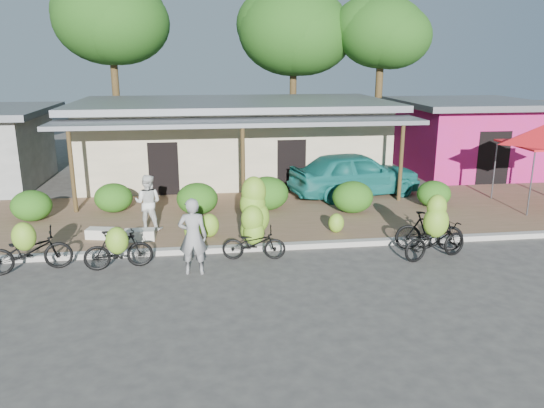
{
  "coord_description": "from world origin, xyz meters",
  "views": [
    {
      "loc": [
        -1.36,
        -11.57,
        5.09
      ],
      "look_at": [
        0.49,
        2.34,
        1.2
      ],
      "focal_mm": 35.0,
      "sensor_mm": 36.0,
      "label": 1
    }
  ],
  "objects": [
    {
      "name": "bike_left",
      "position": [
        -3.49,
        1.05,
        0.58
      ],
      "size": [
        1.73,
        1.22,
        1.28
      ],
      "rotation": [
        0.0,
        0.0,
        1.72
      ],
      "color": "black",
      "rests_on": "ground"
    },
    {
      "name": "tree_center_right",
      "position": [
        3.31,
        16.61,
        6.51
      ],
      "size": [
        5.76,
        5.69,
        8.68
      ],
      "color": "#49361D",
      "rests_on": "ground"
    },
    {
      "name": "teal_van",
      "position": [
        4.21,
        7.0,
        0.95
      ],
      "size": [
        5.17,
        2.95,
        1.66
      ],
      "primitive_type": "imported",
      "rotation": [
        0.0,
        0.0,
        1.79
      ],
      "color": "#19716B",
      "rests_on": "sidewalk"
    },
    {
      "name": "hedge_5",
      "position": [
        6.48,
        5.15,
        0.57
      ],
      "size": [
        1.16,
        1.04,
        0.9
      ],
      "primitive_type": "ellipsoid",
      "color": "#215F15",
      "rests_on": "sidewalk"
    },
    {
      "name": "hedge_0",
      "position": [
        -6.73,
        5.26,
        0.61
      ],
      "size": [
        1.25,
        1.12,
        0.97
      ],
      "primitive_type": "ellipsoid",
      "color": "#215F15",
      "rests_on": "sidewalk"
    },
    {
      "name": "hedge_1",
      "position": [
        -4.33,
        5.93,
        0.6
      ],
      "size": [
        1.24,
        1.11,
        0.97
      ],
      "primitive_type": "ellipsoid",
      "color": "#215F15",
      "rests_on": "sidewalk"
    },
    {
      "name": "hedge_4",
      "position": [
        3.51,
        4.82,
        0.65
      ],
      "size": [
        1.35,
        1.21,
        1.05
      ],
      "primitive_type": "ellipsoid",
      "color": "#215F15",
      "rests_on": "sidewalk"
    },
    {
      "name": "loose_banana_c",
      "position": [
        2.46,
        2.85,
        0.41
      ],
      "size": [
        0.46,
        0.39,
        0.58
      ],
      "primitive_type": "ellipsoid",
      "color": "#7EAF2B",
      "rests_on": "sidewalk"
    },
    {
      "name": "loose_banana_a",
      "position": [
        -1.7,
        2.68,
        0.42
      ],
      "size": [
        0.49,
        0.41,
        0.61
      ],
      "primitive_type": "ellipsoid",
      "color": "#7EAF2B",
      "rests_on": "sidewalk"
    },
    {
      "name": "loose_banana_b",
      "position": [
        -1.23,
        2.95,
        0.46
      ],
      "size": [
        0.55,
        0.47,
        0.69
      ],
      "primitive_type": "ellipsoid",
      "color": "#7EAF2B",
      "rests_on": "sidewalk"
    },
    {
      "name": "bike_far_right",
      "position": [
        4.56,
        0.76,
        0.5
      ],
      "size": [
        2.0,
        1.14,
        0.99
      ],
      "rotation": [
        0.0,
        0.0,
        1.84
      ],
      "color": "black",
      "rests_on": "ground"
    },
    {
      "name": "shop_main",
      "position": [
        0.0,
        10.93,
        1.72
      ],
      "size": [
        13.0,
        8.5,
        3.35
      ],
      "color": "beige",
      "rests_on": "ground"
    },
    {
      "name": "bike_far_left",
      "position": [
        -5.63,
        1.18,
        0.59
      ],
      "size": [
        2.12,
        1.44,
        1.46
      ],
      "rotation": [
        0.0,
        0.0,
        1.8
      ],
      "color": "black",
      "rests_on": "ground"
    },
    {
      "name": "tree_far_center",
      "position": [
        -5.69,
        16.11,
        6.96
      ],
      "size": [
        5.48,
        5.39,
        9.01
      ],
      "color": "#49361D",
      "rests_on": "ground"
    },
    {
      "name": "sack_near",
      "position": [
        -3.19,
        2.93,
        0.27
      ],
      "size": [
        0.86,
        0.41,
        0.3
      ],
      "primitive_type": "cube",
      "rotation": [
        0.0,
        0.0,
        -0.02
      ],
      "color": "beige",
      "rests_on": "sidewalk"
    },
    {
      "name": "shop_pink",
      "position": [
        10.5,
        10.99,
        1.67
      ],
      "size": [
        6.0,
        6.0,
        3.25
      ],
      "color": "#B61C5D",
      "rests_on": "ground"
    },
    {
      "name": "hedge_3",
      "position": [
        0.75,
        5.53,
        0.69
      ],
      "size": [
        1.45,
        1.31,
        1.13
      ],
      "primitive_type": "ellipsoid",
      "color": "#215F15",
      "rests_on": "sidewalk"
    },
    {
      "name": "sidewalk",
      "position": [
        0.0,
        5.0,
        0.06
      ],
      "size": [
        60.0,
        6.0,
        0.12
      ],
      "primitive_type": "cube",
      "color": "#845F47",
      "rests_on": "ground"
    },
    {
      "name": "sack_far",
      "position": [
        -4.32,
        3.25,
        0.26
      ],
      "size": [
        0.81,
        0.53,
        0.28
      ],
      "primitive_type": "cube",
      "rotation": [
        0.0,
        0.0,
        -0.21
      ],
      "color": "beige",
      "rests_on": "sidewalk"
    },
    {
      "name": "bike_center",
      "position": [
        -0.08,
        1.66,
        0.88
      ],
      "size": [
        1.7,
        1.23,
        2.09
      ],
      "rotation": [
        0.0,
        0.0,
        1.46
      ],
      "color": "black",
      "rests_on": "ground"
    },
    {
      "name": "bystander",
      "position": [
        -3.01,
        3.88,
        0.95
      ],
      "size": [
        0.94,
        0.81,
        1.67
      ],
      "primitive_type": "imported",
      "rotation": [
        0.0,
        0.0,
        2.89
      ],
      "color": "silver",
      "rests_on": "sidewalk"
    },
    {
      "name": "ground",
      "position": [
        0.0,
        0.0,
        0.0
      ],
      "size": [
        100.0,
        100.0,
        0.0
      ],
      "primitive_type": "plane",
      "color": "#3F3D3A",
      "rests_on": "ground"
    },
    {
      "name": "vendor",
      "position": [
        -1.66,
        0.6,
        0.95
      ],
      "size": [
        0.73,
        0.51,
        1.9
      ],
      "primitive_type": "imported",
      "rotation": [
        0.0,
        0.0,
        3.06
      ],
      "color": "gray",
      "rests_on": "ground"
    },
    {
      "name": "curb",
      "position": [
        0.0,
        2.0,
        0.07
      ],
      "size": [
        60.0,
        0.25,
        0.15
      ],
      "primitive_type": "cube",
      "color": "#A8A399",
      "rests_on": "ground"
    },
    {
      "name": "tree_near_right",
      "position": [
        7.31,
        14.61,
        6.34
      ],
      "size": [
        4.46,
        4.28,
        8.01
      ],
      "color": "#49361D",
      "rests_on": "ground"
    },
    {
      "name": "hedge_2",
      "position": [
        -1.58,
        5.29,
        0.64
      ],
      "size": [
        1.34,
        1.2,
        1.04
      ],
      "primitive_type": "ellipsoid",
      "color": "#215F15",
      "rests_on": "sidewalk"
    },
    {
      "name": "bike_right",
      "position": [
        4.63,
        1.19,
        0.73
      ],
      "size": [
        1.89,
        1.36,
        1.73
      ],
      "rotation": [
        0.0,
        0.0,
        1.35
      ],
      "color": "black",
      "rests_on": "ground"
    }
  ]
}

